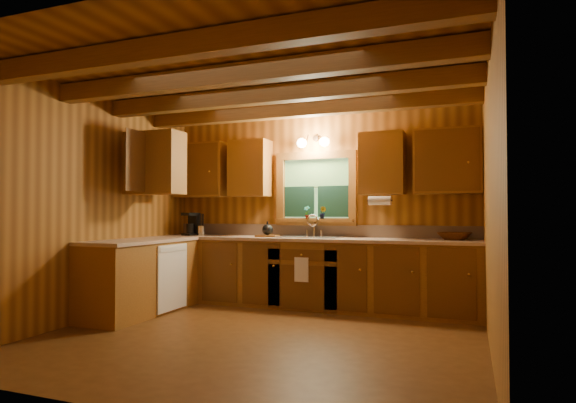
# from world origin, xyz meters

# --- Properties ---
(room) EXTENTS (4.20, 4.20, 4.20)m
(room) POSITION_xyz_m (0.00, 0.00, 1.30)
(room) COLOR #573415
(room) RESTS_ON ground
(ceiling_beams) EXTENTS (4.20, 2.54, 0.18)m
(ceiling_beams) POSITION_xyz_m (0.00, 0.00, 2.49)
(ceiling_beams) COLOR brown
(ceiling_beams) RESTS_ON room
(base_cabinets) EXTENTS (4.20, 2.22, 0.86)m
(base_cabinets) POSITION_xyz_m (-0.49, 1.28, 0.43)
(base_cabinets) COLOR brown
(base_cabinets) RESTS_ON ground
(countertop) EXTENTS (4.20, 2.24, 0.04)m
(countertop) POSITION_xyz_m (-0.48, 1.29, 0.88)
(countertop) COLOR tan
(countertop) RESTS_ON base_cabinets
(backsplash) EXTENTS (4.20, 0.02, 0.16)m
(backsplash) POSITION_xyz_m (0.00, 1.89, 0.98)
(backsplash) COLOR tan
(backsplash) RESTS_ON room
(dishwasher_panel) EXTENTS (0.02, 0.60, 0.80)m
(dishwasher_panel) POSITION_xyz_m (-1.47, 0.68, 0.43)
(dishwasher_panel) COLOR white
(dishwasher_panel) RESTS_ON base_cabinets
(upper_cabinets) EXTENTS (4.19, 1.77, 0.78)m
(upper_cabinets) POSITION_xyz_m (-0.56, 1.42, 1.84)
(upper_cabinets) COLOR brown
(upper_cabinets) RESTS_ON room
(window) EXTENTS (1.12, 0.08, 1.00)m
(window) POSITION_xyz_m (0.00, 1.87, 1.53)
(window) COLOR brown
(window) RESTS_ON room
(window_sill) EXTENTS (1.06, 0.14, 0.04)m
(window_sill) POSITION_xyz_m (0.00, 1.82, 1.12)
(window_sill) COLOR brown
(window_sill) RESTS_ON room
(wall_sconce) EXTENTS (0.45, 0.21, 0.17)m
(wall_sconce) POSITION_xyz_m (0.00, 1.75, 2.16)
(wall_sconce) COLOR black
(wall_sconce) RESTS_ON room
(paper_towel_roll) EXTENTS (0.27, 0.11, 0.11)m
(paper_towel_roll) POSITION_xyz_m (0.92, 1.53, 1.37)
(paper_towel_roll) COLOR white
(paper_towel_roll) RESTS_ON upper_cabinets
(dish_towel) EXTENTS (0.18, 0.01, 0.30)m
(dish_towel) POSITION_xyz_m (0.00, 1.26, 0.52)
(dish_towel) COLOR white
(dish_towel) RESTS_ON base_cabinets
(sink) EXTENTS (0.82, 0.48, 0.43)m
(sink) POSITION_xyz_m (0.00, 1.60, 0.86)
(sink) COLOR silver
(sink) RESTS_ON countertop
(coffee_maker) EXTENTS (0.18, 0.23, 0.32)m
(coffee_maker) POSITION_xyz_m (-1.76, 1.59, 1.06)
(coffee_maker) COLOR black
(coffee_maker) RESTS_ON countertop
(utensil_crock) EXTENTS (0.11, 0.11, 0.31)m
(utensil_crock) POSITION_xyz_m (-1.61, 1.58, 0.98)
(utensil_crock) COLOR silver
(utensil_crock) RESTS_ON countertop
(cutting_board) EXTENTS (0.30, 0.23, 0.03)m
(cutting_board) POSITION_xyz_m (-0.57, 1.54, 0.91)
(cutting_board) COLOR #5C3613
(cutting_board) RESTS_ON countertop
(teakettle) EXTENTS (0.14, 0.14, 0.18)m
(teakettle) POSITION_xyz_m (-0.57, 1.54, 1.00)
(teakettle) COLOR black
(teakettle) RESTS_ON cutting_board
(wicker_basket) EXTENTS (0.46, 0.46, 0.09)m
(wicker_basket) POSITION_xyz_m (1.78, 1.67, 0.95)
(wicker_basket) COLOR #48230C
(wicker_basket) RESTS_ON countertop
(potted_plant_left) EXTENTS (0.11, 0.09, 0.18)m
(potted_plant_left) POSITION_xyz_m (-0.11, 1.80, 1.23)
(potted_plant_left) COLOR #5C3613
(potted_plant_left) RESTS_ON window_sill
(potted_plant_right) EXTENTS (0.10, 0.09, 0.17)m
(potted_plant_right) POSITION_xyz_m (0.12, 1.79, 1.22)
(potted_plant_right) COLOR #5C3613
(potted_plant_right) RESTS_ON window_sill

